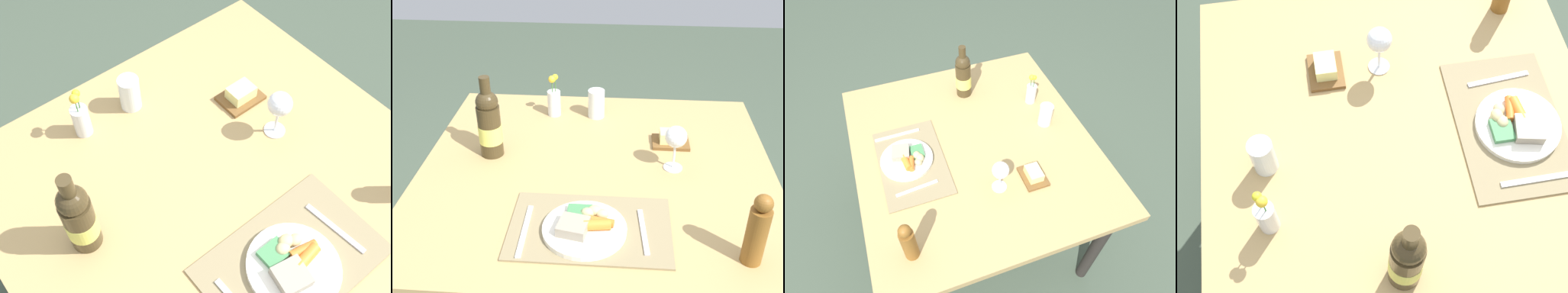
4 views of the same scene
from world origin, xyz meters
The scene contains 12 objects.
ground_plane centered at (0.00, 0.00, 0.00)m, with size 8.00×8.00×0.00m, color #404E3E.
dining_table centered at (0.00, 0.00, 0.67)m, with size 1.17×1.09×0.75m.
placemat centered at (0.00, -0.29, 0.76)m, with size 0.45×0.29×0.01m, color #887855.
dinner_plate centered at (-0.01, -0.31, 0.78)m, with size 0.23×0.23×0.05m.
fork centered at (-0.18, -0.32, 0.76)m, with size 0.02×0.21×0.01m, color silver.
knife centered at (0.15, -0.30, 0.76)m, with size 0.01×0.18×0.01m, color silver.
pepper_mill centered at (0.42, -0.38, 0.85)m, with size 0.05×0.05×0.21m.
flower_vase centered at (-0.19, 0.37, 0.82)m, with size 0.05×0.05×0.17m.
butter_dish centered at (0.26, 0.18, 0.77)m, with size 0.13×0.10×0.05m.
water_tumbler centered at (-0.02, 0.37, 0.80)m, with size 0.06×0.06×0.11m.
wine_glass centered at (0.25, 0.03, 0.87)m, with size 0.07×0.07×0.16m.
wine_bottle centered at (-0.36, 0.07, 0.87)m, with size 0.08×0.08×0.29m.
Camera 3 is at (0.99, -0.33, 2.00)m, focal length 32.06 mm.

